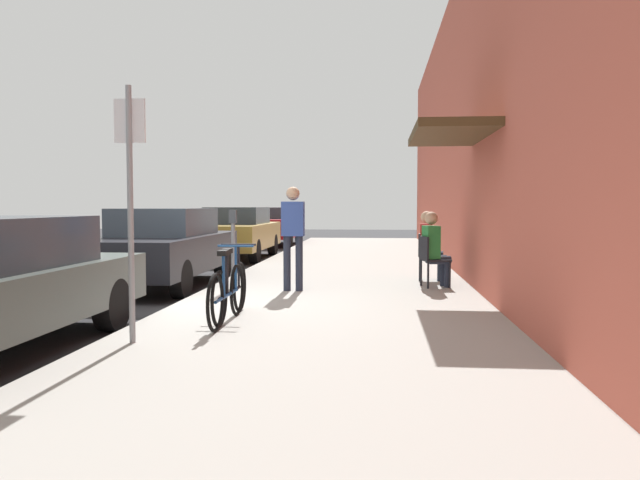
{
  "coord_description": "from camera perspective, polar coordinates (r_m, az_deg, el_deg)",
  "views": [
    {
      "loc": [
        2.9,
        -8.47,
        1.52
      ],
      "look_at": [
        1.7,
        4.19,
        0.81
      ],
      "focal_mm": 34.88,
      "sensor_mm": 36.0,
      "label": 1
    }
  ],
  "objects": [
    {
      "name": "ground_plane",
      "position": [
        9.08,
        -13.37,
        -6.52
      ],
      "size": [
        60.0,
        60.0,
        0.0
      ],
      "primitive_type": "plane",
      "color": "#2D2D30"
    },
    {
      "name": "sidewalk_slab",
      "position": [
        10.59,
        1.86,
        -4.72
      ],
      "size": [
        4.5,
        32.0,
        0.12
      ],
      "primitive_type": "cube",
      "color": "#9E9B93",
      "rests_on": "ground_plane"
    },
    {
      "name": "building_facade",
      "position": [
        10.73,
        15.05,
        11.81
      ],
      "size": [
        1.4,
        32.0,
        6.3
      ],
      "color": "#BC5442",
      "rests_on": "ground_plane"
    },
    {
      "name": "parked_car_1",
      "position": [
        11.91,
        -14.22,
        -0.59
      ],
      "size": [
        1.8,
        4.4,
        1.46
      ],
      "color": "black",
      "rests_on": "ground_plane"
    },
    {
      "name": "parked_car_2",
      "position": [
        17.72,
        -7.63,
        0.72
      ],
      "size": [
        1.8,
        4.4,
        1.46
      ],
      "color": "#A58433",
      "rests_on": "ground_plane"
    },
    {
      "name": "parked_car_3",
      "position": [
        23.72,
        -4.29,
        1.35
      ],
      "size": [
        1.8,
        4.4,
        1.43
      ],
      "color": "maroon",
      "rests_on": "ground_plane"
    },
    {
      "name": "parking_meter",
      "position": [
        10.58,
        -7.98,
        -0.26
      ],
      "size": [
        0.12,
        0.1,
        1.32
      ],
      "color": "slate",
      "rests_on": "sidewalk_slab"
    },
    {
      "name": "street_sign",
      "position": [
        6.56,
        -17.01,
        4.09
      ],
      "size": [
        0.32,
        0.06,
        2.6
      ],
      "color": "gray",
      "rests_on": "sidewalk_slab"
    },
    {
      "name": "bicycle_0",
      "position": [
        7.48,
        -8.54,
        -4.84
      ],
      "size": [
        0.46,
        1.71,
        0.9
      ],
      "color": "black",
      "rests_on": "sidewalk_slab"
    },
    {
      "name": "bicycle_1",
      "position": [
        7.74,
        -8.24,
        -4.56
      ],
      "size": [
        0.46,
        1.71,
        0.9
      ],
      "color": "black",
      "rests_on": "sidewalk_slab"
    },
    {
      "name": "cafe_chair_0",
      "position": [
        10.79,
        10.14,
        -1.61
      ],
      "size": [
        0.53,
        0.53,
        0.87
      ],
      "color": "black",
      "rests_on": "sidewalk_slab"
    },
    {
      "name": "seated_patron_0",
      "position": [
        10.79,
        10.45,
        -0.59
      ],
      "size": [
        0.49,
        0.44,
        1.29
      ],
      "color": "#232838",
      "rests_on": "sidewalk_slab"
    },
    {
      "name": "cafe_chair_1",
      "position": [
        11.78,
        9.73,
        -1.2
      ],
      "size": [
        0.48,
        0.48,
        0.87
      ],
      "color": "black",
      "rests_on": "sidewalk_slab"
    },
    {
      "name": "seated_patron_1",
      "position": [
        11.76,
        10.03,
        -0.27
      ],
      "size": [
        0.45,
        0.39,
        1.29
      ],
      "color": "#232838",
      "rests_on": "sidewalk_slab"
    },
    {
      "name": "pedestrian_standing",
      "position": [
        10.13,
        -2.49,
        0.94
      ],
      "size": [
        0.36,
        0.22,
        1.7
      ],
      "color": "#232838",
      "rests_on": "sidewalk_slab"
    }
  ]
}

